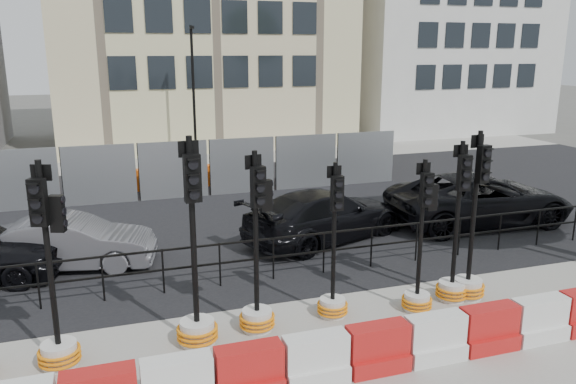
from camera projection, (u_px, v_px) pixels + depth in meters
name	position (u px, v px, depth m)	size (l,w,h in m)	color
ground	(290.00, 302.00, 11.43)	(120.00, 120.00, 0.00)	#51514C
sidewalk_near	(352.00, 382.00, 8.67)	(40.00, 6.00, 0.02)	gray
road	(221.00, 211.00, 17.88)	(40.00, 14.00, 0.03)	black
sidewalk_far	(182.00, 160.00, 26.16)	(40.00, 4.00, 0.02)	gray
building_white	(438.00, 0.00, 34.83)	(12.00, 9.06, 16.00)	silver
kerb_railing	(273.00, 251.00, 12.37)	(18.00, 0.04, 1.00)	black
heras_fencing	(192.00, 173.00, 20.05)	(14.33, 1.72, 2.00)	#919599
lamp_post_far	(194.00, 91.00, 24.58)	(0.12, 0.56, 6.00)	black
barrier_row	(347.00, 355.00, 8.77)	(16.75, 0.50, 0.80)	red
traffic_signal_b	(56.00, 321.00, 8.92)	(0.67, 0.67, 3.42)	silver
traffic_signal_c	(196.00, 304.00, 9.62)	(0.72, 0.72, 3.67)	silver
traffic_signal_d	(258.00, 290.00, 10.10)	(0.66, 0.66, 3.34)	silver
traffic_signal_e	(333.00, 286.00, 10.68)	(0.60, 0.60, 3.03)	silver
traffic_signal_f	(419.00, 277.00, 10.89)	(0.60, 0.60, 3.04)	silver
traffic_signal_g	(454.00, 269.00, 11.37)	(0.65, 0.65, 3.31)	silver
traffic_signal_h	(470.00, 266.00, 11.45)	(0.69, 0.69, 3.49)	silver
car_b	(71.00, 243.00, 13.09)	(4.00, 2.08, 1.26)	#57575D
car_c	(325.00, 215.00, 15.04)	(5.13, 3.49, 1.38)	black
car_d	(480.00, 199.00, 16.43)	(5.53, 2.74, 1.51)	black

